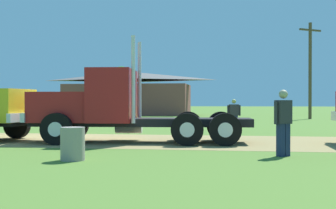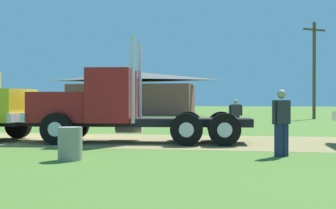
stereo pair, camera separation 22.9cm
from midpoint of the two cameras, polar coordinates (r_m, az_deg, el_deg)
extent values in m
plane|color=#4E722B|center=(18.16, -15.37, -4.26)|extent=(200.00, 200.00, 0.00)
cube|color=olive|center=(18.16, -15.37, -4.25)|extent=(120.00, 5.87, 0.01)
cube|color=black|center=(16.23, -3.76, -2.22)|extent=(7.91, 2.20, 0.28)
cube|color=maroon|center=(16.81, -13.46, -0.31)|extent=(2.27, 2.14, 1.07)
cube|color=silver|center=(17.17, -16.97, -1.49)|extent=(0.36, 2.15, 0.32)
cube|color=maroon|center=(16.38, -7.41, 1.11)|extent=(1.70, 2.37, 1.89)
cube|color=#2D3D4C|center=(16.55, -10.04, 2.41)|extent=(0.21, 1.86, 0.83)
cylinder|color=silver|center=(15.38, -4.84, 3.18)|extent=(0.14, 0.14, 2.98)
cylinder|color=silver|center=(17.13, -3.99, 2.91)|extent=(0.14, 0.14, 2.98)
cylinder|color=silver|center=(17.30, -5.33, -2.77)|extent=(1.04, 0.61, 0.52)
cylinder|color=black|center=(15.74, -14.26, -3.01)|extent=(1.11, 0.40, 1.09)
cylinder|color=silver|center=(15.59, -14.44, -3.04)|extent=(0.49, 0.08, 0.49)
cylinder|color=black|center=(17.88, -12.09, -2.59)|extent=(1.11, 0.40, 1.09)
cylinder|color=silver|center=(18.03, -11.96, -2.56)|extent=(0.49, 0.08, 0.49)
cylinder|color=black|center=(15.03, 6.77, -3.16)|extent=(1.11, 0.40, 1.09)
cylinder|color=silver|center=(14.87, 6.81, -3.20)|extent=(0.49, 0.08, 0.49)
cylinder|color=black|center=(17.26, 6.33, -2.69)|extent=(1.11, 0.40, 1.09)
cylinder|color=silver|center=(17.42, 6.30, -2.66)|extent=(0.49, 0.08, 0.49)
cylinder|color=black|center=(15.01, 1.99, -3.17)|extent=(1.11, 0.40, 1.09)
cylinder|color=silver|center=(14.85, 1.98, -3.21)|extent=(0.49, 0.08, 0.49)
cylinder|color=black|center=(17.24, 2.17, -2.69)|extent=(1.11, 0.40, 1.09)
cylinder|color=silver|center=(17.40, 2.18, -2.66)|extent=(0.49, 0.08, 0.49)
cube|color=gold|center=(17.92, -20.46, -0.11)|extent=(1.81, 2.10, 1.21)
cube|color=silver|center=(17.47, -17.96, -1.52)|extent=(0.28, 2.21, 0.32)
cylinder|color=black|center=(18.97, -18.82, -2.48)|extent=(1.06, 0.36, 1.05)
cylinder|color=silver|center=(19.11, -18.57, -2.46)|extent=(0.47, 0.07, 0.47)
cube|color=#2D2D33|center=(12.55, 13.82, -0.89)|extent=(0.48, 0.45, 0.63)
sphere|color=tan|center=(12.55, 13.82, 1.27)|extent=(0.24, 0.24, 0.24)
cube|color=#1E284C|center=(12.65, 14.12, -4.32)|extent=(0.23, 0.24, 0.89)
cube|color=#1E284C|center=(12.53, 13.49, -4.37)|extent=(0.23, 0.24, 0.89)
cylinder|color=#2D2D33|center=(12.72, 14.69, -1.02)|extent=(0.10, 0.10, 0.60)
cylinder|color=#2D2D33|center=(12.39, 12.92, -1.06)|extent=(0.10, 0.10, 0.60)
cube|color=#2D2D33|center=(22.46, 8.01, -0.68)|extent=(0.50, 0.34, 0.54)
sphere|color=#97A353|center=(22.46, 8.02, 0.39)|extent=(0.21, 0.21, 0.21)
cube|color=#1E284C|center=(22.50, 8.27, -2.35)|extent=(0.19, 0.20, 0.77)
cube|color=#1E284C|center=(22.47, 7.75, -2.35)|extent=(0.19, 0.20, 0.77)
cylinder|color=#2D2D33|center=(22.51, 8.73, -0.74)|extent=(0.10, 0.10, 0.52)
cylinder|color=#2D2D33|center=(22.42, 7.30, -0.75)|extent=(0.10, 0.10, 0.52)
cylinder|color=gray|center=(11.67, -12.47, -4.85)|extent=(0.61, 0.61, 0.84)
cube|color=brown|center=(47.59, -5.12, 0.60)|extent=(12.62, 6.57, 3.16)
pyramid|color=#4F4F4F|center=(47.65, -5.12, 3.60)|extent=(13.25, 6.90, 0.91)
cube|color=black|center=(44.95, -8.35, -0.01)|extent=(1.80, 0.09, 2.20)
cylinder|color=brown|center=(38.51, 17.30, 4.07)|extent=(0.26, 0.26, 7.82)
cube|color=brown|center=(38.86, 17.32, 8.95)|extent=(1.90, 1.35, 0.14)
cylinder|color=#513823|center=(61.24, -5.95, 0.53)|extent=(0.44, 0.44, 3.05)
ellipsoid|color=#216823|center=(61.31, -5.95, 3.16)|extent=(3.20, 3.20, 3.52)
camera|label=1|loc=(0.11, -90.40, 0.00)|focal=48.39mm
camera|label=2|loc=(0.11, 89.60, 0.00)|focal=48.39mm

